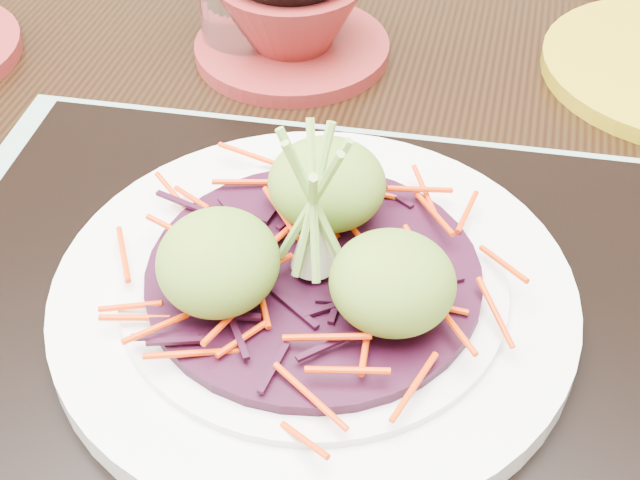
% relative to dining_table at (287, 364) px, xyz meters
% --- Properties ---
extents(dining_table, '(1.19, 0.84, 0.71)m').
position_rel_dining_table_xyz_m(dining_table, '(0.00, 0.00, 0.00)').
color(dining_table, black).
rests_on(dining_table, ground).
extents(placemat, '(0.50, 0.39, 0.00)m').
position_rel_dining_table_xyz_m(placemat, '(0.03, -0.05, 0.10)').
color(placemat, gray).
rests_on(placemat, dining_table).
extents(serving_tray, '(0.44, 0.33, 0.02)m').
position_rel_dining_table_xyz_m(serving_tray, '(0.03, -0.05, 0.11)').
color(serving_tray, black).
rests_on(serving_tray, placemat).
extents(white_plate, '(0.28, 0.28, 0.02)m').
position_rel_dining_table_xyz_m(white_plate, '(0.03, -0.05, 0.13)').
color(white_plate, silver).
rests_on(white_plate, serving_tray).
extents(cabbage_bed, '(0.18, 0.18, 0.01)m').
position_rel_dining_table_xyz_m(cabbage_bed, '(0.03, -0.05, 0.14)').
color(cabbage_bed, black).
rests_on(cabbage_bed, white_plate).
extents(carrot_julienne, '(0.22, 0.22, 0.01)m').
position_rel_dining_table_xyz_m(carrot_julienne, '(0.03, -0.05, 0.15)').
color(carrot_julienne, '#EE3704').
rests_on(carrot_julienne, cabbage_bed).
extents(guacamole_scoops, '(0.15, 0.14, 0.05)m').
position_rel_dining_table_xyz_m(guacamole_scoops, '(0.03, -0.05, 0.17)').
color(guacamole_scoops, olive).
rests_on(guacamole_scoops, cabbage_bed).
extents(scallion_garnish, '(0.06, 0.06, 0.10)m').
position_rel_dining_table_xyz_m(scallion_garnish, '(0.03, -0.05, 0.19)').
color(scallion_garnish, '#7EB146').
rests_on(scallion_garnish, cabbage_bed).
extents(terracotta_bowl_set, '(0.16, 0.16, 0.07)m').
position_rel_dining_table_xyz_m(terracotta_bowl_set, '(-0.04, 0.24, 0.12)').
color(terracotta_bowl_set, maroon).
rests_on(terracotta_bowl_set, dining_table).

